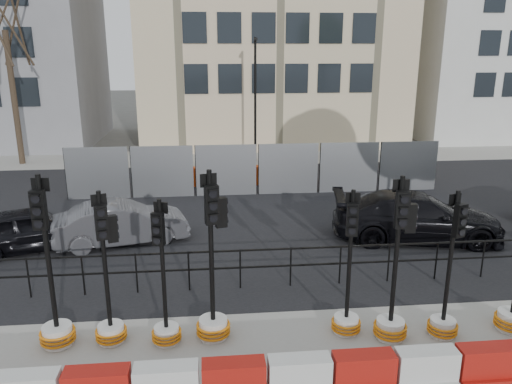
{
  "coord_description": "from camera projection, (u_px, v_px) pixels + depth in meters",
  "views": [
    {
      "loc": [
        -1.89,
        -9.53,
        5.52
      ],
      "look_at": [
        -0.65,
        3.0,
        1.86
      ],
      "focal_mm": 35.0,
      "sensor_mm": 36.0,
      "label": 1
    }
  ],
  "objects": [
    {
      "name": "ground",
      "position": [
        299.0,
        312.0,
        10.83
      ],
      "size": [
        120.0,
        120.0,
        0.0
      ],
      "primitive_type": "plane",
      "color": "#51514C",
      "rests_on": "ground"
    },
    {
      "name": "road",
      "position": [
        263.0,
        210.0,
        17.51
      ],
      "size": [
        40.0,
        14.0,
        0.03
      ],
      "primitive_type": "cube",
      "color": "black",
      "rests_on": "ground"
    },
    {
      "name": "sidewalk_far",
      "position": [
        244.0,
        157.0,
        26.12
      ],
      "size": [
        40.0,
        4.0,
        0.02
      ],
      "primitive_type": "cube",
      "color": "gray",
      "rests_on": "ground"
    },
    {
      "name": "building_white",
      "position": [
        506.0,
        6.0,
        31.22
      ],
      "size": [
        12.0,
        9.06,
        16.0
      ],
      "color": "silver",
      "rests_on": "ground"
    },
    {
      "name": "kerb_railing",
      "position": [
        291.0,
        260.0,
        11.78
      ],
      "size": [
        18.0,
        0.04,
        1.0
      ],
      "color": "black",
      "rests_on": "ground"
    },
    {
      "name": "heras_fencing",
      "position": [
        255.0,
        173.0,
        20.0
      ],
      "size": [
        14.33,
        1.72,
        2.0
      ],
      "color": "gray",
      "rests_on": "ground"
    },
    {
      "name": "lamp_post_far",
      "position": [
        255.0,
        97.0,
        24.3
      ],
      "size": [
        0.12,
        0.56,
        6.0
      ],
      "color": "black",
      "rests_on": "ground"
    },
    {
      "name": "tree_bare_far",
      "position": [
        4.0,
        22.0,
        22.75
      ],
      "size": [
        2.0,
        2.0,
        9.0
      ],
      "color": "#473828",
      "rests_on": "ground"
    },
    {
      "name": "barrier_row",
      "position": [
        331.0,
        379.0,
        8.05
      ],
      "size": [
        12.55,
        0.5,
        0.8
      ],
      "color": "#AD1F0D",
      "rests_on": "ground"
    },
    {
      "name": "traffic_signal_a",
      "position": [
        55.0,
        313.0,
        9.42
      ],
      "size": [
        0.67,
        0.67,
        3.4
      ],
      "rotation": [
        0.0,
        0.0,
        -0.07
      ],
      "color": "silver",
      "rests_on": "ground"
    },
    {
      "name": "traffic_signal_b",
      "position": [
        110.0,
        308.0,
        9.52
      ],
      "size": [
        0.6,
        0.6,
        3.06
      ],
      "rotation": [
        0.0,
        0.0,
        0.29
      ],
      "color": "silver",
      "rests_on": "ground"
    },
    {
      "name": "traffic_signal_c",
      "position": [
        165.0,
        315.0,
        9.52
      ],
      "size": [
        0.58,
        0.58,
        2.92
      ],
      "rotation": [
        0.0,
        0.0,
        -0.32
      ],
      "color": "silver",
      "rests_on": "ground"
    },
    {
      "name": "traffic_signal_d",
      "position": [
        213.0,
        301.0,
        9.63
      ],
      "size": [
        0.67,
        0.67,
        3.41
      ],
      "rotation": [
        0.0,
        0.0,
        0.26
      ],
      "color": "silver",
      "rests_on": "ground"
    },
    {
      "name": "traffic_signal_e",
      "position": [
        347.0,
        305.0,
        9.86
      ],
      "size": [
        0.59,
        0.59,
        2.99
      ],
      "rotation": [
        0.0,
        0.0,
        -0.22
      ],
      "color": "silver",
      "rests_on": "ground"
    },
    {
      "name": "traffic_signal_f",
      "position": [
        393.0,
        302.0,
        9.62
      ],
      "size": [
        0.65,
        0.65,
        3.31
      ],
      "rotation": [
        0.0,
        0.0,
        -0.08
      ],
      "color": "silver",
      "rests_on": "ground"
    },
    {
      "name": "traffic_signal_g",
      "position": [
        445.0,
        308.0,
        9.75
      ],
      "size": [
        0.59,
        0.59,
        3.01
      ],
      "rotation": [
        0.0,
        0.0,
        0.34
      ],
      "color": "silver",
      "rests_on": "ground"
    },
    {
      "name": "car_a",
      "position": [
        30.0,
        229.0,
        14.0
      ],
      "size": [
        3.79,
        4.58,
        1.24
      ],
      "primitive_type": "imported",
      "rotation": [
        0.0,
        0.0,
        1.92
      ],
      "color": "black",
      "rests_on": "ground"
    },
    {
      "name": "car_b",
      "position": [
        121.0,
        223.0,
        14.47
      ],
      "size": [
        3.14,
        4.43,
        1.25
      ],
      "primitive_type": "imported",
      "rotation": [
        0.0,
        0.0,
        1.82
      ],
      "color": "#47484C",
      "rests_on": "ground"
    },
    {
      "name": "car_c",
      "position": [
        417.0,
        217.0,
        14.72
      ],
      "size": [
        3.66,
        5.6,
        1.43
      ],
      "primitive_type": "imported",
      "rotation": [
        0.0,
        0.0,
        1.4
      ],
      "color": "black",
      "rests_on": "ground"
    }
  ]
}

